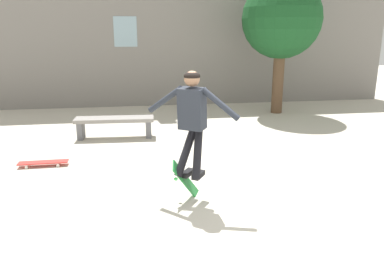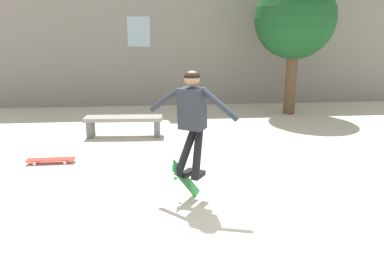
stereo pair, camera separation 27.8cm
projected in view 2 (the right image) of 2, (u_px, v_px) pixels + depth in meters
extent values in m
plane|color=beige|center=(236.00, 209.00, 5.04)|extent=(40.00, 40.00, 0.00)
cube|color=gray|center=(187.00, 43.00, 11.94)|extent=(14.27, 0.40, 3.91)
cube|color=#99B7C6|center=(139.00, 32.00, 11.50)|extent=(0.70, 0.02, 0.90)
cylinder|color=brown|center=(291.00, 82.00, 10.69)|extent=(0.32, 0.32, 1.84)
sphere|color=#194C23|center=(295.00, 18.00, 10.24)|extent=(2.21, 2.21, 2.21)
cube|color=gray|center=(124.00, 118.00, 8.45)|extent=(1.76, 0.54, 0.08)
cube|color=slate|center=(91.00, 129.00, 8.47)|extent=(0.14, 0.39, 0.38)
cube|color=slate|center=(157.00, 128.00, 8.54)|extent=(0.14, 0.39, 0.38)
cube|color=#282D38|center=(192.00, 109.00, 4.99)|extent=(0.42, 0.40, 0.57)
sphere|color=#A37556|center=(192.00, 79.00, 4.89)|extent=(0.29, 0.29, 0.21)
ellipsoid|color=black|center=(192.00, 76.00, 4.88)|extent=(0.31, 0.31, 0.12)
cylinder|color=black|center=(187.00, 150.00, 5.19)|extent=(0.42, 0.37, 0.73)
cube|color=black|center=(188.00, 173.00, 5.30)|extent=(0.23, 0.27, 0.07)
cylinder|color=black|center=(197.00, 152.00, 5.11)|extent=(0.25, 0.47, 0.73)
cube|color=black|center=(198.00, 175.00, 5.23)|extent=(0.23, 0.27, 0.07)
cylinder|color=#282D38|center=(166.00, 99.00, 5.15)|extent=(0.50, 0.37, 0.41)
cylinder|color=#282D38|center=(220.00, 104.00, 4.79)|extent=(0.50, 0.37, 0.41)
cube|color=#237F38|center=(188.00, 183.00, 5.36)|extent=(0.48, 0.47, 0.76)
cylinder|color=green|center=(194.00, 188.00, 5.61)|extent=(0.08, 0.05, 0.07)
cylinder|color=green|center=(194.00, 200.00, 5.45)|extent=(0.08, 0.05, 0.07)
cylinder|color=green|center=(177.00, 167.00, 5.31)|extent=(0.08, 0.05, 0.07)
cylinder|color=green|center=(175.00, 179.00, 5.15)|extent=(0.08, 0.05, 0.07)
cube|color=red|center=(51.00, 159.00, 6.79)|extent=(0.85, 0.20, 0.02)
cylinder|color=silver|center=(34.00, 164.00, 6.67)|extent=(0.05, 0.02, 0.05)
cylinder|color=silver|center=(38.00, 161.00, 6.87)|extent=(0.05, 0.02, 0.05)
cylinder|color=silver|center=(65.00, 163.00, 6.73)|extent=(0.05, 0.02, 0.05)
cylinder|color=silver|center=(67.00, 159.00, 6.93)|extent=(0.05, 0.02, 0.05)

